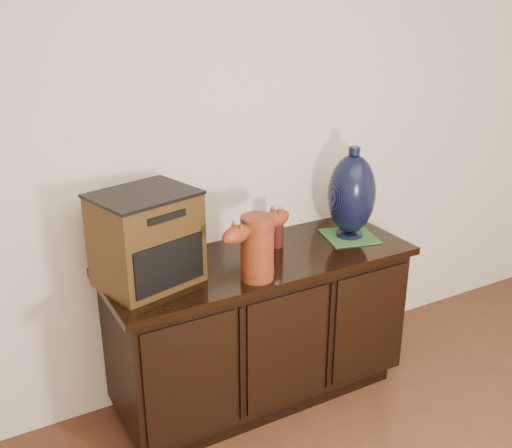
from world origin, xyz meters
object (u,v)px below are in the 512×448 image
sideboard (260,327)px  terracotta_vessel (257,244)px  spray_can (277,227)px  lamp_base (352,195)px  tv_radio (146,239)px

sideboard → terracotta_vessel: size_ratio=3.67×
spray_can → terracotta_vessel: bearing=-134.2°
sideboard → terracotta_vessel: terracotta_vessel is taller
sideboard → lamp_base: lamp_base is taller
sideboard → lamp_base: 0.78m
lamp_base → terracotta_vessel: bearing=-164.0°
tv_radio → lamp_base: size_ratio=1.02×
tv_radio → lamp_base: (1.05, -0.01, 0.02)m
terracotta_vessel → lamp_base: lamp_base is taller
terracotta_vessel → lamp_base: 0.66m
tv_radio → spray_can: size_ratio=2.31×
spray_can → sideboard: bearing=-149.8°
tv_radio → sideboard: bearing=-16.1°
sideboard → tv_radio: size_ratio=3.15×
lamp_base → spray_can: size_ratio=2.27×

